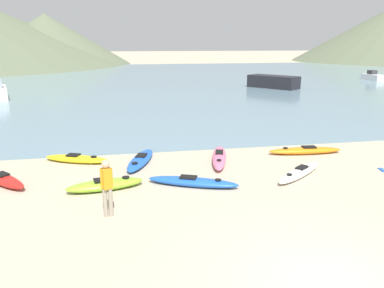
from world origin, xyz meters
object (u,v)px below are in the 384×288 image
Objects in this scene: kayak_on_sand_8 at (141,160)px; moored_boat_2 at (373,77)px; kayak_on_sand_6 at (105,185)px; kayak_on_sand_7 at (300,172)px; moored_boat_3 at (273,82)px; kayak_on_sand_4 at (219,157)px; kayak_on_sand_2 at (77,159)px; kayak_on_sand_3 at (305,151)px; kayak_on_sand_1 at (1,178)px; kayak_on_sand_0 at (193,182)px; person_near_foreground at (107,185)px.

moored_boat_2 is (32.12, 29.51, 0.37)m from kayak_on_sand_8.
moored_boat_2 is at bearing 43.95° from kayak_on_sand_6.
kayak_on_sand_6 is at bearing -179.57° from kayak_on_sand_7.
moored_boat_3 is (15.79, 23.90, 0.59)m from kayak_on_sand_8.
kayak_on_sand_4 is 1.04× the size of moored_boat_2.
kayak_on_sand_3 is at bearing -3.65° from kayak_on_sand_2.
moored_boat_3 is (9.83, 26.62, 0.58)m from kayak_on_sand_7.
kayak_on_sand_3 is at bearing 6.27° from kayak_on_sand_1.
moored_boat_2 reaches higher than kayak_on_sand_0.
person_near_foreground is at bearing -85.20° from kayak_on_sand_6.
kayak_on_sand_3 is 1.99× the size of person_near_foreground.
kayak_on_sand_1 is (-6.87, 1.56, 0.03)m from kayak_on_sand_0.
kayak_on_sand_7 is at bearing -6.62° from kayak_on_sand_1.
moored_boat_2 reaches higher than kayak_on_sand_1.
kayak_on_sand_2 is at bearing 111.25° from kayak_on_sand_6.
kayak_on_sand_6 reaches higher than kayak_on_sand_3.
kayak_on_sand_6 is (-4.74, -2.41, 0.01)m from kayak_on_sand_4.
kayak_on_sand_4 is (-4.17, -0.33, 0.02)m from kayak_on_sand_3.
kayak_on_sand_6 is 7.33m from kayak_on_sand_7.
kayak_on_sand_1 is 5.34m from person_near_foreground.
kayak_on_sand_1 is at bearing -173.73° from kayak_on_sand_3.
moored_boat_3 is (16.98, 28.82, -0.27)m from person_near_foreground.
kayak_on_sand_3 is 7.53m from kayak_on_sand_8.
kayak_on_sand_8 is at bearing 76.36° from person_near_foreground.
kayak_on_sand_8 is at bearing -123.45° from moored_boat_3.
kayak_on_sand_8 is at bearing 179.73° from kayak_on_sand_3.
moored_boat_2 reaches higher than kayak_on_sand_7.
kayak_on_sand_2 reaches higher than kayak_on_sand_8.
kayak_on_sand_7 is at bearing 17.06° from person_near_foreground.
person_near_foreground is (-7.15, -2.19, 0.86)m from kayak_on_sand_7.
kayak_on_sand_7 is at bearing -42.30° from kayak_on_sand_4.
kayak_on_sand_6 is at bearing -19.56° from kayak_on_sand_1.
kayak_on_sand_2 is at bearing 158.90° from kayak_on_sand_7.
kayak_on_sand_8 is 0.57× the size of moored_boat_3.
person_near_foreground is 47.91m from moored_boat_2.
kayak_on_sand_3 is at bearing 17.11° from kayak_on_sand_6.
kayak_on_sand_4 is at bearing 44.94° from person_near_foreground.
kayak_on_sand_0 is 30.36m from moored_boat_3.
moored_boat_2 is (30.41, 32.50, 0.36)m from kayak_on_sand_0.
moored_boat_3 is at bearing 69.73° from kayak_on_sand_7.
person_near_foreground reaches higher than kayak_on_sand_0.
kayak_on_sand_3 is at bearing -129.76° from moored_boat_2.
kayak_on_sand_7 is 6.55m from kayak_on_sand_8.
person_near_foreground is at bearing -146.41° from kayak_on_sand_0.
kayak_on_sand_7 is 28.39m from moored_boat_3.
person_near_foreground reaches higher than kayak_on_sand_6.
kayak_on_sand_1 is 11.19m from kayak_on_sand_7.
kayak_on_sand_4 is (6.06, -0.98, 0.02)m from kayak_on_sand_2.
moored_boat_2 is (24.59, 29.55, 0.35)m from kayak_on_sand_3.
kayak_on_sand_7 is at bearing -120.40° from kayak_on_sand_3.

